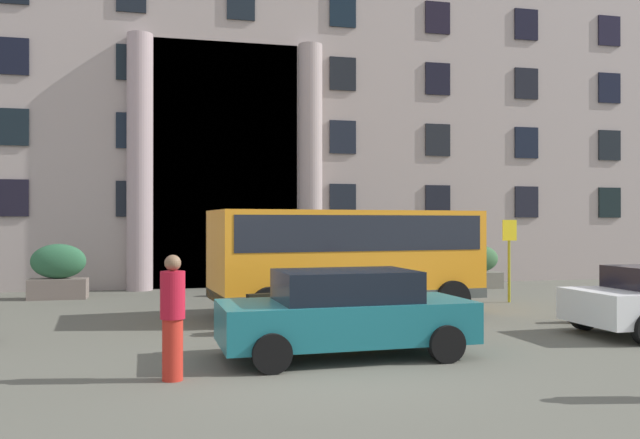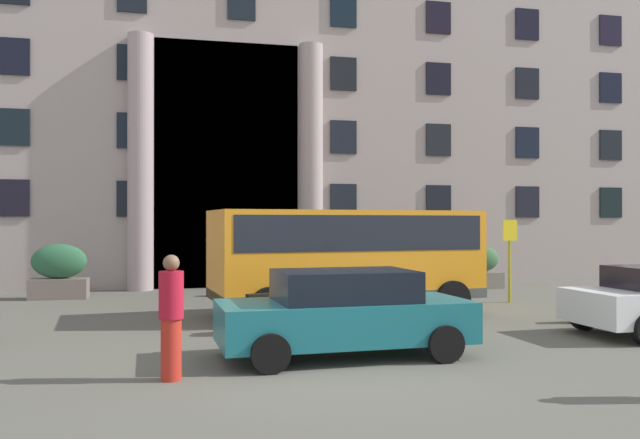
{
  "view_description": "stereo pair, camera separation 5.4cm",
  "coord_description": "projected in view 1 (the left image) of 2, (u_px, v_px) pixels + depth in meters",
  "views": [
    {
      "loc": [
        -2.37,
        -9.99,
        2.31
      ],
      "look_at": [
        1.33,
        6.15,
        2.39
      ],
      "focal_mm": 36.18,
      "sensor_mm": 36.0,
      "label": 1
    },
    {
      "loc": [
        -2.32,
        -10.0,
        2.31
      ],
      "look_at": [
        1.33,
        6.15,
        2.39
      ],
      "focal_mm": 36.18,
      "sensor_mm": 36.0,
      "label": 2
    }
  ],
  "objects": [
    {
      "name": "ground_plane",
      "position": [
        325.0,
        371.0,
        10.26
      ],
      "size": [
        80.0,
        64.0,
        0.12
      ],
      "primitive_type": "cube",
      "color": "#55554A"
    },
    {
      "name": "office_building_facade",
      "position": [
        230.0,
        110.0,
        27.32
      ],
      "size": [
        37.57,
        9.69,
        14.19
      ],
      "color": "#A2948E",
      "rests_on": "ground_plane"
    },
    {
      "name": "orange_minibus",
      "position": [
        346.0,
        252.0,
        16.04
      ],
      "size": [
        6.77,
        3.33,
        2.6
      ],
      "rotation": [
        0.0,
        0.0,
        0.11
      ],
      "color": "orange",
      "rests_on": "ground_plane"
    },
    {
      "name": "bus_stop_sign",
      "position": [
        509.0,
        251.0,
        18.61
      ],
      "size": [
        0.44,
        0.08,
        2.38
      ],
      "color": "#9A981D",
      "rests_on": "ground_plane"
    },
    {
      "name": "hedge_planter_east",
      "position": [
        480.0,
        267.0,
        22.64
      ],
      "size": [
        1.43,
        0.82,
        1.5
      ],
      "color": "slate",
      "rests_on": "ground_plane"
    },
    {
      "name": "hedge_planter_entrance_left",
      "position": [
        58.0,
        272.0,
        19.44
      ],
      "size": [
        1.67,
        0.77,
        1.66
      ],
      "color": "#6C6058",
      "rests_on": "ground_plane"
    },
    {
      "name": "hedge_planter_entrance_right",
      "position": [
        269.0,
        275.0,
        20.34
      ],
      "size": [
        1.93,
        0.72,
        1.34
      ],
      "color": "#696559",
      "rests_on": "ground_plane"
    },
    {
      "name": "parked_sedan_far",
      "position": [
        345.0,
        313.0,
        11.06
      ],
      "size": [
        4.37,
        2.14,
        1.49
      ],
      "rotation": [
        0.0,
        0.0,
        0.04
      ],
      "color": "#18646D",
      "rests_on": "ground_plane"
    },
    {
      "name": "motorcycle_near_kerb",
      "position": [
        601.0,
        302.0,
        14.9
      ],
      "size": [
        2.07,
        0.55,
        0.89
      ],
      "rotation": [
        0.0,
        0.0,
        0.0
      ],
      "color": "black",
      "rests_on": "ground_plane"
    },
    {
      "name": "scooter_by_planter",
      "position": [
        265.0,
        311.0,
        13.48
      ],
      "size": [
        1.98,
        0.73,
        0.89
      ],
      "rotation": [
        0.0,
        0.0,
        0.25
      ],
      "color": "black",
      "rests_on": "ground_plane"
    },
    {
      "name": "pedestrian_man_red_shirt",
      "position": [
        173.0,
        316.0,
        9.41
      ],
      "size": [
        0.36,
        0.36,
        1.84
      ],
      "rotation": [
        0.0,
        0.0,
        5.82
      ],
      "color": "red",
      "rests_on": "ground_plane"
    }
  ]
}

